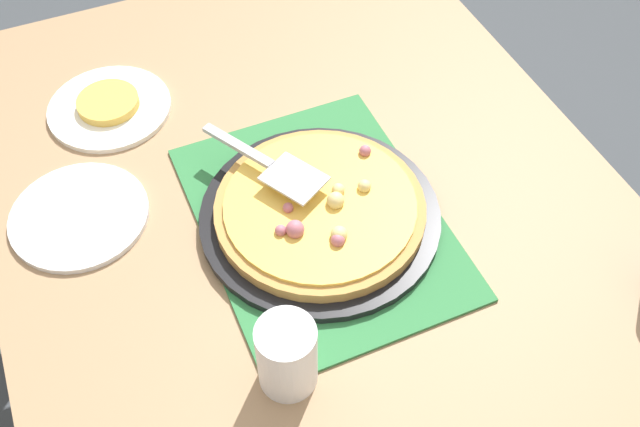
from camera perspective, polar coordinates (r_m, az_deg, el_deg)
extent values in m
plane|color=#3D4247|center=(1.81, 0.00, -15.35)|extent=(8.00, 8.00, 0.00)
cube|color=#9E7A56|center=(1.18, 0.00, -1.06)|extent=(1.40, 1.00, 0.03)
cube|color=#9E7A56|center=(1.85, -20.85, 2.08)|extent=(0.07, 0.07, 0.72)
cube|color=#9E7A56|center=(1.98, 4.42, 9.88)|extent=(0.07, 0.07, 0.72)
cube|color=#2D753D|center=(1.16, 0.00, -0.52)|extent=(0.48, 0.36, 0.01)
cylinder|color=black|center=(1.15, 0.00, -0.22)|extent=(0.38, 0.38, 0.01)
cylinder|color=#B78442|center=(1.14, 0.00, 0.31)|extent=(0.33, 0.33, 0.02)
cylinder|color=#EAB747|center=(1.13, 0.00, 0.73)|extent=(0.30, 0.30, 0.01)
sphere|color=red|center=(1.17, -2.96, 3.66)|extent=(0.02, 0.02, 0.02)
sphere|color=#B76675|center=(1.09, -1.95, -1.22)|extent=(0.03, 0.03, 0.03)
sphere|color=#B76675|center=(1.08, 1.40, -2.08)|extent=(0.02, 0.02, 0.02)
sphere|color=#E5CC7F|center=(1.15, 3.45, 2.17)|extent=(0.02, 0.02, 0.02)
sphere|color=#E5CC7F|center=(1.08, 1.39, -1.66)|extent=(0.03, 0.03, 0.03)
sphere|color=#B76675|center=(1.20, 3.52, 4.90)|extent=(0.02, 0.02, 0.02)
sphere|color=#B76675|center=(1.12, -2.50, 0.45)|extent=(0.02, 0.02, 0.02)
sphere|color=#E5CC7F|center=(1.12, 1.22, 1.02)|extent=(0.03, 0.03, 0.03)
sphere|color=#B76675|center=(1.09, -3.08, -1.32)|extent=(0.02, 0.02, 0.02)
sphere|color=#E5CC7F|center=(1.14, 1.43, 1.86)|extent=(0.02, 0.02, 0.02)
cylinder|color=white|center=(1.39, -16.05, 7.90)|extent=(0.22, 0.22, 0.01)
cylinder|color=white|center=(1.23, -18.22, -0.16)|extent=(0.22, 0.22, 0.01)
cylinder|color=#EAB747|center=(1.38, -16.16, 8.29)|extent=(0.11, 0.11, 0.02)
cylinder|color=white|center=(0.97, -2.59, -11.00)|extent=(0.08, 0.08, 0.12)
cube|color=silver|center=(1.13, -2.02, 2.75)|extent=(0.11, 0.11, 0.00)
cube|color=#B2B2B7|center=(1.18, -6.40, 5.26)|extent=(0.13, 0.08, 0.01)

